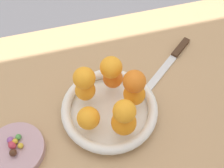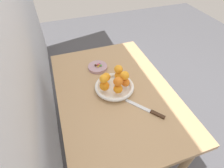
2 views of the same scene
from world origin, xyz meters
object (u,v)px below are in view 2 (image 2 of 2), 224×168
(orange_6, at_px, (118,82))
(orange_7, at_px, (104,79))
(candy_ball_2, at_px, (101,66))
(candy_ball_7, at_px, (99,64))
(candy_ball_4, at_px, (98,66))
(candy_ball_5, at_px, (99,65))
(orange_3, at_px, (106,77))
(orange_8, at_px, (118,69))
(candy_ball_0, at_px, (100,64))
(orange_2, at_px, (118,75))
(orange_0, at_px, (117,89))
(candy_ball_6, at_px, (96,65))
(candy_ball_3, at_px, (98,65))
(knife, at_px, (148,110))
(candy_ball_1, at_px, (98,65))
(fruit_bowl, at_px, (115,87))
(orange_5, at_px, (125,76))
(dining_table, at_px, (115,99))
(orange_4, at_px, (105,86))
(orange_1, at_px, (126,83))
(candy_dish, at_px, (98,67))

(orange_6, height_order, orange_7, same)
(candy_ball_2, xyz_separation_m, candy_ball_7, (0.02, 0.01, -0.00))
(candy_ball_4, xyz_separation_m, candy_ball_5, (0.01, -0.02, 0.00))
(orange_7, bearing_deg, candy_ball_7, -9.12)
(orange_3, height_order, candy_ball_4, orange_3)
(orange_8, xyz_separation_m, candy_ball_0, (0.21, 0.07, -0.09))
(orange_8, bearing_deg, orange_2, -51.68)
(orange_0, xyz_separation_m, orange_7, (0.05, 0.07, 0.06))
(candy_ball_6, bearing_deg, candy_ball_3, -94.34)
(orange_7, distance_m, candy_ball_6, 0.29)
(candy_ball_0, relative_size, knife, 0.08)
(orange_2, relative_size, knife, 0.25)
(candy_ball_1, distance_m, candy_ball_5, 0.01)
(candy_ball_3, distance_m, candy_ball_6, 0.02)
(fruit_bowl, bearing_deg, orange_2, -41.06)
(orange_6, xyz_separation_m, orange_8, (0.12, -0.05, -0.00))
(orange_3, xyz_separation_m, candy_ball_2, (0.18, -0.02, -0.04))
(orange_2, distance_m, knife, 0.31)
(orange_2, xyz_separation_m, orange_5, (-0.07, -0.01, 0.06))
(orange_2, bearing_deg, dining_table, 142.70)
(candy_ball_7, bearing_deg, fruit_bowl, -173.17)
(orange_0, height_order, candy_ball_1, orange_0)
(fruit_bowl, bearing_deg, orange_7, 101.73)
(candy_ball_5, xyz_separation_m, candy_ball_6, (0.01, 0.03, 0.00))
(candy_ball_6, bearing_deg, orange_4, 177.52)
(orange_1, distance_m, candy_ball_1, 0.31)
(orange_6, height_order, candy_ball_3, orange_6)
(dining_table, relative_size, fruit_bowl, 4.18)
(orange_0, relative_size, orange_4, 0.93)
(orange_0, bearing_deg, candy_ball_0, 3.53)
(candy_ball_0, distance_m, candy_ball_1, 0.01)
(orange_3, bearing_deg, orange_6, -164.35)
(orange_7, xyz_separation_m, candy_ball_4, (0.26, -0.03, -0.10))
(candy_ball_1, relative_size, candy_ball_7, 1.24)
(candy_ball_3, xyz_separation_m, candy_ball_7, (0.01, -0.01, 0.00))
(candy_dish, distance_m, candy_ball_4, 0.02)
(candy_ball_4, bearing_deg, candy_ball_3, -10.93)
(candy_ball_0, bearing_deg, dining_table, -174.69)
(orange_6, distance_m, candy_ball_7, 0.34)
(candy_ball_2, xyz_separation_m, candy_ball_4, (-0.00, 0.03, -0.00))
(orange_3, distance_m, candy_ball_0, 0.20)
(orange_1, bearing_deg, knife, -162.56)
(orange_5, height_order, candy_ball_5, orange_5)
(fruit_bowl, distance_m, orange_4, 0.09)
(candy_ball_6, bearing_deg, orange_0, -170.26)
(orange_1, height_order, candy_ball_1, orange_1)
(orange_8, distance_m, candy_ball_3, 0.24)
(orange_7, height_order, candy_ball_2, orange_7)
(candy_ball_6, bearing_deg, orange_5, -156.60)
(orange_7, distance_m, candy_ball_7, 0.30)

